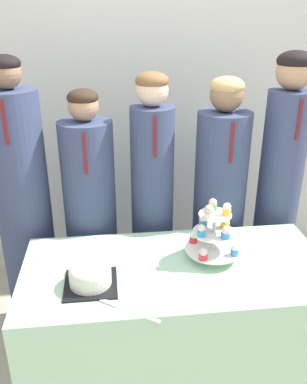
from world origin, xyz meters
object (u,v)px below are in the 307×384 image
at_px(student_2, 152,211).
at_px(student_3, 218,213).
at_px(cupcake_stand, 214,232).
at_px(student_0, 25,214).
at_px(round_cake, 90,274).
at_px(student_1, 91,224).
at_px(cake_knife, 119,307).
at_px(student_4, 278,195).

bearing_deg(student_2, student_3, 0.00).
distance_m(cupcake_stand, student_2, 0.54).
bearing_deg(student_3, student_0, 180.00).
relative_size(round_cake, student_1, 0.16).
distance_m(cake_knife, student_4, 1.27).
bearing_deg(round_cake, student_1, 91.21).
relative_size(round_cake, cake_knife, 0.96).
bearing_deg(student_1, student_2, -0.00).
bearing_deg(round_cake, student_0, 121.26).
bearing_deg(cake_knife, round_cake, 160.50).
bearing_deg(student_2, student_1, 180.00).
bearing_deg(round_cake, student_2, 61.20).
height_order(student_1, student_2, student_2).
height_order(student_3, student_4, student_4).
bearing_deg(student_0, student_3, -0.00).
relative_size(student_2, student_4, 0.94).
height_order(round_cake, cake_knife, round_cake).
relative_size(student_1, student_4, 0.89).
relative_size(cupcake_stand, student_1, 0.20).
xyz_separation_m(student_0, student_2, (0.73, -0.00, -0.02)).
xyz_separation_m(cake_knife, student_1, (-0.13, 0.79, -0.03)).
bearing_deg(student_3, student_4, -0.00).
relative_size(student_2, student_3, 1.02).
height_order(round_cake, student_0, student_0).
xyz_separation_m(cupcake_stand, student_1, (-0.60, 0.47, -0.17)).
relative_size(student_0, student_3, 1.08).
bearing_deg(round_cake, student_4, 29.56).
bearing_deg(cake_knife, cupcake_stand, 69.07).
bearing_deg(cake_knife, student_4, 73.50).
distance_m(round_cake, cupcake_stand, 0.62).
bearing_deg(student_0, round_cake, -58.74).
bearing_deg(student_2, cake_knife, -105.99).
relative_size(cake_knife, student_4, 0.15).
distance_m(cupcake_stand, student_0, 1.08).
distance_m(round_cake, cake_knife, 0.21).
bearing_deg(student_4, student_3, 180.00).
bearing_deg(student_0, student_2, -0.00).
distance_m(student_1, student_4, 1.13).
height_order(round_cake, student_3, student_3).
xyz_separation_m(round_cake, student_3, (0.75, 0.63, -0.05)).
height_order(student_1, student_4, student_4).
relative_size(student_1, student_3, 0.97).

